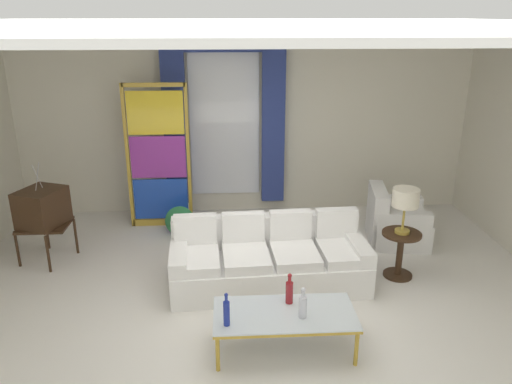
# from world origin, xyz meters

# --- Properties ---
(ground_plane) EXTENTS (16.00, 16.00, 0.00)m
(ground_plane) POSITION_xyz_m (0.00, 0.00, 0.00)
(ground_plane) COLOR white
(wall_rear) EXTENTS (8.00, 0.12, 3.00)m
(wall_rear) POSITION_xyz_m (0.00, 3.06, 1.50)
(wall_rear) COLOR silver
(wall_rear) RESTS_ON ground
(ceiling_slab) EXTENTS (8.00, 7.60, 0.04)m
(ceiling_slab) POSITION_xyz_m (0.00, 0.80, 3.02)
(ceiling_slab) COLOR white
(curtained_window) EXTENTS (2.00, 0.17, 2.70)m
(curtained_window) POSITION_xyz_m (-0.32, 2.89, 1.74)
(curtained_window) COLOR white
(curtained_window) RESTS_ON ground
(couch_white_long) EXTENTS (2.38, 1.04, 0.86)m
(couch_white_long) POSITION_xyz_m (0.19, 0.53, 0.31)
(couch_white_long) COLOR white
(couch_white_long) RESTS_ON ground
(coffee_table) EXTENTS (1.37, 0.66, 0.41)m
(coffee_table) POSITION_xyz_m (0.24, -0.77, 0.38)
(coffee_table) COLOR silver
(coffee_table) RESTS_ON ground
(bottle_blue_decanter) EXTENTS (0.06, 0.06, 0.34)m
(bottle_blue_decanter) POSITION_xyz_m (-0.32, -0.94, 0.55)
(bottle_blue_decanter) COLOR navy
(bottle_blue_decanter) RESTS_ON coffee_table
(bottle_crystal_tall) EXTENTS (0.08, 0.08, 0.32)m
(bottle_crystal_tall) POSITION_xyz_m (0.40, -0.86, 0.54)
(bottle_crystal_tall) COLOR silver
(bottle_crystal_tall) RESTS_ON coffee_table
(bottle_amber_squat) EXTENTS (0.07, 0.07, 0.33)m
(bottle_amber_squat) POSITION_xyz_m (0.30, -0.60, 0.54)
(bottle_amber_squat) COLOR maroon
(bottle_amber_squat) RESTS_ON coffee_table
(vintage_tv) EXTENTS (0.69, 0.73, 1.35)m
(vintage_tv) POSITION_xyz_m (-2.71, 1.30, 0.73)
(vintage_tv) COLOR #382314
(vintage_tv) RESTS_ON ground
(armchair_white) EXTENTS (0.94, 0.93, 0.80)m
(armchair_white) POSITION_xyz_m (2.09, 1.59, 0.29)
(armchair_white) COLOR white
(armchair_white) RESTS_ON ground
(stained_glass_divider) EXTENTS (0.95, 0.05, 2.20)m
(stained_glass_divider) POSITION_xyz_m (-1.32, 2.39, 1.06)
(stained_glass_divider) COLOR gold
(stained_glass_divider) RESTS_ON ground
(peacock_figurine) EXTENTS (0.44, 0.60, 0.50)m
(peacock_figurine) POSITION_xyz_m (-1.02, 1.94, 0.22)
(peacock_figurine) COLOR beige
(peacock_figurine) RESTS_ON ground
(round_side_table) EXTENTS (0.48, 0.48, 0.59)m
(round_side_table) POSITION_xyz_m (1.83, 0.58, 0.36)
(round_side_table) COLOR #382314
(round_side_table) RESTS_ON ground
(table_lamp_brass) EXTENTS (0.32, 0.32, 0.57)m
(table_lamp_brass) POSITION_xyz_m (1.83, 0.58, 1.03)
(table_lamp_brass) COLOR #B29338
(table_lamp_brass) RESTS_ON round_side_table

